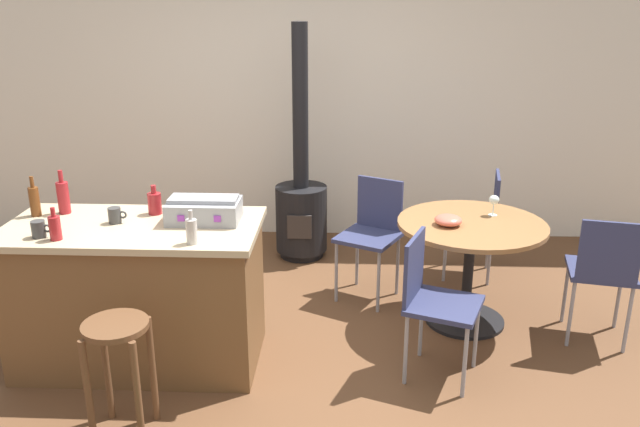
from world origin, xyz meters
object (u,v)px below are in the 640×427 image
at_px(folding_chair_near, 433,296).
at_px(bottle_3, 35,201).
at_px(folding_chair_right, 372,229).
at_px(cup_0, 115,215).
at_px(folding_chair_far, 603,269).
at_px(bottle_4, 63,197).
at_px(dining_table, 470,247).
at_px(bottle_1, 55,227).
at_px(wine_glass, 494,201).
at_px(cup_1, 39,229).
at_px(folding_chair_left, 479,216).
at_px(serving_bowl, 448,220).
at_px(wood_stove, 301,203).
at_px(bottle_2, 155,203).
at_px(bottle_0, 192,231).
at_px(kitchen_island, 139,294).
at_px(toolbox, 204,210).
at_px(wooden_stool, 118,354).

distance_m(folding_chair_near, bottle_3, 2.45).
bearing_deg(folding_chair_right, cup_0, -148.15).
distance_m(folding_chair_far, bottle_4, 3.40).
bearing_deg(dining_table, cup_0, -165.84).
xyz_separation_m(bottle_1, wine_glass, (2.59, 0.99, -0.12)).
bearing_deg(bottle_1, cup_1, 163.14).
relative_size(folding_chair_left, serving_bowl, 4.75).
height_order(wood_stove, bottle_3, wood_stove).
height_order(wood_stove, cup_0, wood_stove).
bearing_deg(cup_1, folding_chair_left, 30.27).
height_order(folding_chair_left, bottle_2, bottle_2).
bearing_deg(wine_glass, folding_chair_near, -121.32).
bearing_deg(bottle_2, bottle_4, -178.79).
relative_size(folding_chair_near, serving_bowl, 4.79).
xyz_separation_m(folding_chair_right, bottle_1, (-1.78, -1.24, 0.43)).
height_order(bottle_3, cup_0, bottle_3).
distance_m(folding_chair_left, bottle_0, 2.54).
bearing_deg(bottle_4, kitchen_island, -21.99).
bearing_deg(toolbox, wine_glass, 19.28).
relative_size(bottle_4, cup_1, 2.42).
height_order(bottle_0, bottle_1, bottle_0).
bearing_deg(wood_stove, wine_glass, -35.79).
xyz_separation_m(folding_chair_right, cup_1, (-1.89, -1.21, 0.41)).
height_order(folding_chair_far, folding_chair_left, folding_chair_far).
relative_size(dining_table, wood_stove, 0.50).
bearing_deg(folding_chair_left, bottle_4, -156.86).
relative_size(bottle_0, bottle_2, 1.04).
xyz_separation_m(bottle_1, bottle_2, (0.42, 0.46, -0.00)).
xyz_separation_m(kitchen_island, bottle_0, (0.42, -0.28, 0.52)).
distance_m(folding_chair_right, bottle_0, 1.68).
distance_m(folding_chair_left, cup_1, 3.20).
bearing_deg(wooden_stool, toolbox, 70.47).
bearing_deg(toolbox, bottle_2, 160.53).
bearing_deg(bottle_0, bottle_1, 178.25).
distance_m(folding_chair_far, wood_stove, 2.45).
height_order(kitchen_island, bottle_2, bottle_2).
xyz_separation_m(folding_chair_far, cup_0, (-2.99, -0.31, 0.42)).
xyz_separation_m(folding_chair_left, cup_0, (-2.40, -1.35, 0.43)).
bearing_deg(bottle_0, wine_glass, 28.89).
bearing_deg(cup_1, bottle_2, 39.05).
height_order(toolbox, bottle_3, bottle_3).
height_order(folding_chair_near, bottle_0, bottle_0).
xyz_separation_m(wood_stove, cup_1, (-1.31, -1.95, 0.46)).
height_order(bottle_3, wine_glass, bottle_3).
xyz_separation_m(bottle_3, wine_glass, (2.88, 0.59, -0.15)).
height_order(kitchen_island, dining_table, kitchen_island).
bearing_deg(bottle_4, serving_bowl, 7.74).
distance_m(wood_stove, bottle_1, 2.37).
bearing_deg(folding_chair_left, bottle_2, -152.09).
bearing_deg(bottle_0, cup_0, 149.85).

